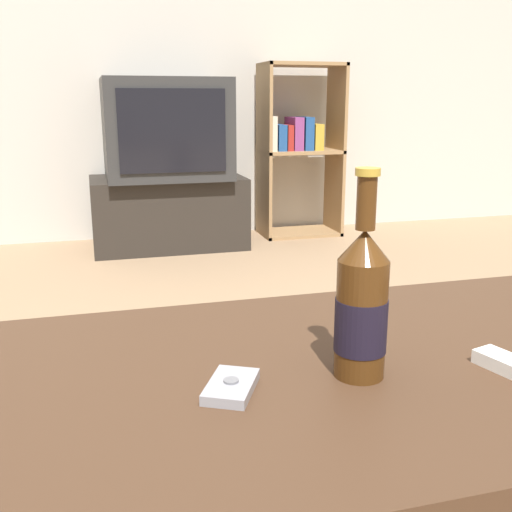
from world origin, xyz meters
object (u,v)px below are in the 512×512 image
at_px(beer_bottle, 362,306).
at_px(cell_phone, 231,386).
at_px(tv_stand, 168,212).
at_px(television, 165,129).
at_px(bookshelf, 298,146).

relative_size(beer_bottle, cell_phone, 2.60).
bearing_deg(tv_stand, television, -90.00).
relative_size(tv_stand, cell_phone, 7.85).
height_order(tv_stand, cell_phone, cell_phone).
distance_m(beer_bottle, cell_phone, 0.20).
bearing_deg(cell_phone, beer_bottle, 27.72).
distance_m(bookshelf, cell_phone, 3.06).
bearing_deg(beer_bottle, tv_stand, 88.23).
bearing_deg(television, beer_bottle, -91.77).
bearing_deg(beer_bottle, cell_phone, -179.87).
xyz_separation_m(television, cell_phone, (-0.27, -2.74, -0.21)).
bearing_deg(television, tv_stand, 90.00).
height_order(television, cell_phone, television).
bearing_deg(bookshelf, beer_bottle, -107.75).
distance_m(television, bookshelf, 0.84).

